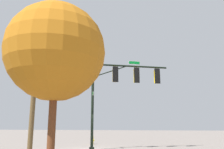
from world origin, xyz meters
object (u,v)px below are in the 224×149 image
Objects in this scene: fire_hydrant at (92,140)px; tree_near at (56,52)px; signal_pole_assembly at (123,83)px; utility_pole at (34,84)px.

fire_hydrant is 0.12× the size of tree_near.
signal_pole_assembly is at bearing 80.14° from tree_near.
signal_pole_assembly is 6.63m from utility_pole.
signal_pole_assembly is 8.28× the size of fire_hydrant.
tree_near is (3.64, -5.14, 0.32)m from utility_pole.
utility_pole is at bearing -102.73° from fire_hydrant.
fire_hydrant is 13.99m from tree_near.
utility_pole reaches higher than tree_near.
signal_pole_assembly is at bearing -49.91° from fire_hydrant.
fire_hydrant is at bearing 130.09° from signal_pole_assembly.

